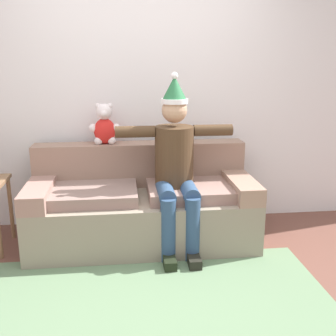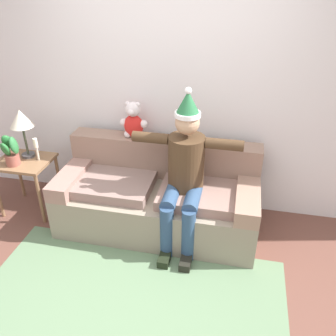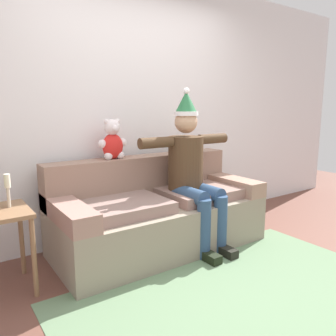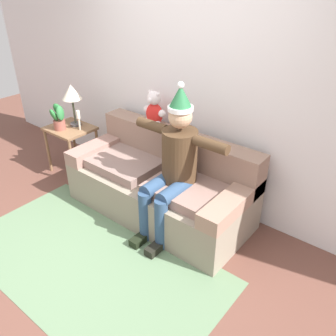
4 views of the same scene
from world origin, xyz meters
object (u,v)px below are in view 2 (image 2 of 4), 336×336
Objects in this scene: person_seated at (184,170)px; table_lamp at (21,121)px; potted_plant at (11,151)px; candle_tall at (6,148)px; side_table at (25,169)px; candle_short at (36,146)px; couch at (159,196)px; teddy_bear at (133,121)px.

table_lamp is at bearing 173.21° from person_seated.
potted_plant reaches higher than candle_tall.
potted_plant is at bearing 179.82° from person_seated.
side_table is 0.31m from candle_short.
table_lamp is at bearing 178.41° from couch.
candle_tall is at bearing -177.33° from couch.
side_table is 0.28m from potted_plant.
table_lamp is 0.30m from candle_short.
candle_short is (-0.97, -0.28, -0.25)m from teddy_bear.
table_lamp is 2.11× the size of candle_short.
person_seated is 3.98× the size of teddy_bear.
table_lamp is 2.42× the size of candle_tall.
side_table is (-1.45, -0.05, 0.18)m from couch.
candle_tall is at bearing -169.08° from candle_short.
candle_tall is (-0.11, 0.09, -0.01)m from potted_plant.
side_table is 2.85× the size of candle_tall.
couch is at bearing 0.66° from candle_short.
potted_plant is 1.56× the size of candle_tall.
couch is 0.55m from person_seated.
candle_short reaches higher than side_table.
potted_plant is (-1.78, 0.01, -0.00)m from person_seated.
teddy_bear reaches higher than candle_short.
person_seated reaches higher than candle_short.
candle_short is at bearing -179.34° from couch.
candle_tall is (-1.89, 0.09, -0.01)m from person_seated.
potted_plant is at bearing -159.92° from teddy_bear.
candle_short is at bearing 35.93° from potted_plant.
potted_plant is at bearing -144.07° from candle_short.
potted_plant is at bearing -38.05° from candle_tall.
potted_plant is 0.25m from candle_short.
person_seated reaches higher than side_table.
person_seated is at bearing -35.59° from teddy_bear.
side_table is 0.29m from candle_tall.
side_table is (-1.74, 0.11, -0.25)m from person_seated.
person_seated is 0.79m from teddy_bear.
couch is 1.66m from candle_tall.
couch is at bearing 2.67° from candle_tall.
candle_short is (0.31, 0.06, 0.02)m from candle_tall.
teddy_bear is at bearing 16.25° from candle_short.
person_seated is 7.01× the size of candle_tall.
couch is at bearing 2.17° from side_table.
person_seated is 2.90× the size of table_lamp.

